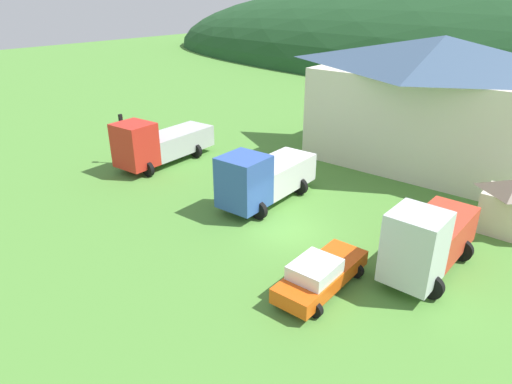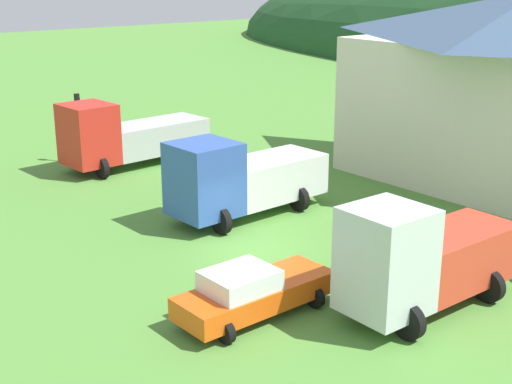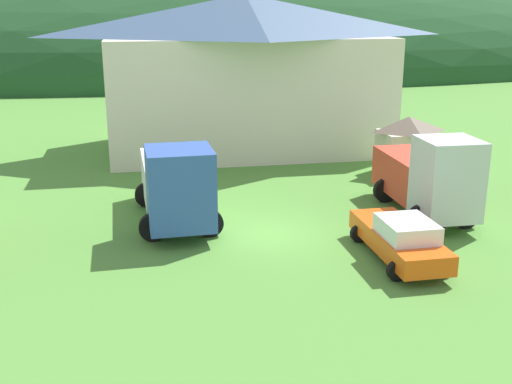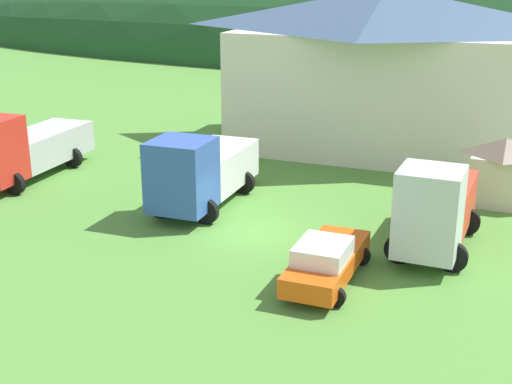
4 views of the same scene
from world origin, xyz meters
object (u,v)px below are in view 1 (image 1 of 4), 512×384
object	(u,v)px
depot_building	(435,101)
play_shed_cream	(511,205)
box_truck_blue	(263,177)
tow_truck_silver	(428,240)
traffic_light_west	(122,134)
traffic_cone_near_pickup	(230,209)
service_pickup_orange	(320,274)
crane_truck_red	(158,143)

from	to	relation	value
depot_building	play_shed_cream	bearing A→B (deg)	-46.86
depot_building	box_truck_blue	bearing A→B (deg)	-111.38
play_shed_cream	box_truck_blue	distance (m)	13.83
tow_truck_silver	traffic_light_west	distance (m)	23.12
play_shed_cream	box_truck_blue	world-z (taller)	box_truck_blue
box_truck_blue	traffic_cone_near_pickup	xyz separation A→B (m)	(-1.06, -1.93, -1.76)
depot_building	tow_truck_silver	bearing A→B (deg)	-70.18
depot_building	traffic_light_west	distance (m)	23.21
depot_building	traffic_cone_near_pickup	distance (m)	17.35
play_shed_cream	box_truck_blue	size ratio (longest dim) A/B	0.42
play_shed_cream	service_pickup_orange	size ratio (longest dim) A/B	0.60
box_truck_blue	play_shed_cream	bearing A→B (deg)	112.32
box_truck_blue	depot_building	bearing A→B (deg)	156.98
box_truck_blue	traffic_light_west	xyz separation A→B (m)	(-12.54, -1.19, 0.63)
play_shed_cream	tow_truck_silver	distance (m)	7.14
crane_truck_red	depot_building	bearing A→B (deg)	126.96
traffic_cone_near_pickup	service_pickup_orange	bearing A→B (deg)	-22.07
box_truck_blue	service_pickup_orange	world-z (taller)	box_truck_blue
traffic_cone_near_pickup	box_truck_blue	bearing A→B (deg)	61.18
depot_building	box_truck_blue	distance (m)	14.80
service_pickup_orange	traffic_light_west	bearing A→B (deg)	-102.18
traffic_light_west	play_shed_cream	bearing A→B (deg)	15.12
traffic_cone_near_pickup	tow_truck_silver	bearing A→B (deg)	3.53
play_shed_cream	box_truck_blue	bearing A→B (deg)	-156.03
play_shed_cream	crane_truck_red	distance (m)	23.61
crane_truck_red	traffic_cone_near_pickup	bearing A→B (deg)	73.08
depot_building	crane_truck_red	xyz separation A→B (m)	(-15.66, -13.08, -3.11)
depot_building	play_shed_cream	distance (m)	11.24
box_truck_blue	service_pickup_orange	size ratio (longest dim) A/B	1.41
play_shed_cream	tow_truck_silver	size ratio (longest dim) A/B	0.47
play_shed_cream	tow_truck_silver	xyz separation A→B (m)	(-2.07, -6.83, 0.19)
depot_building	crane_truck_red	size ratio (longest dim) A/B	2.16
box_truck_blue	traffic_cone_near_pickup	distance (m)	2.82
box_truck_blue	tow_truck_silver	xyz separation A→B (m)	(10.57, -1.21, 0.05)
box_truck_blue	traffic_light_west	distance (m)	12.62
crane_truck_red	service_pickup_orange	size ratio (longest dim) A/B	1.58
depot_building	traffic_cone_near_pickup	bearing A→B (deg)	-112.36
depot_building	play_shed_cream	size ratio (longest dim) A/B	5.70
tow_truck_silver	traffic_cone_near_pickup	xyz separation A→B (m)	(-11.63, -0.72, -1.81)
play_shed_cream	service_pickup_orange	xyz separation A→B (m)	(-5.11, -11.03, -0.79)
depot_building	traffic_light_west	size ratio (longest dim) A/B	4.62
depot_building	traffic_cone_near_pickup	size ratio (longest dim) A/B	32.02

